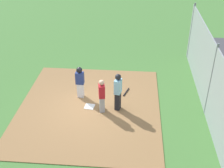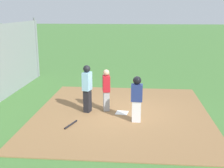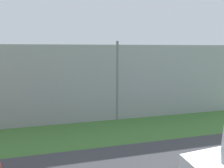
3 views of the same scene
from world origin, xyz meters
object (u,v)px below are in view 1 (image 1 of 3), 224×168
object	(u,v)px
catcher	(102,95)
baseball_bat	(126,92)
home_plate	(90,106)
umpire	(118,91)
runner	(80,80)

from	to	relation	value
catcher	baseball_bat	world-z (taller)	catcher
home_plate	umpire	size ratio (longest dim) A/B	0.25
home_plate	catcher	distance (m)	1.05
umpire	home_plate	bearing A→B (deg)	12.44
home_plate	runner	world-z (taller)	runner
home_plate	catcher	xyz separation A→B (m)	(-0.26, -0.61, 0.81)
runner	umpire	bearing A→B (deg)	67.49
runner	home_plate	bearing A→B (deg)	36.03
home_plate	baseball_bat	size ratio (longest dim) A/B	0.59
umpire	baseball_bat	size ratio (longest dim) A/B	2.38
home_plate	umpire	world-z (taller)	umpire
home_plate	runner	bearing A→B (deg)	34.06
home_plate	runner	xyz separation A→B (m)	(0.80, 0.54, 0.90)
umpire	runner	xyz separation A→B (m)	(0.84, 1.84, -0.04)
baseball_bat	runner	bearing A→B (deg)	-57.52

